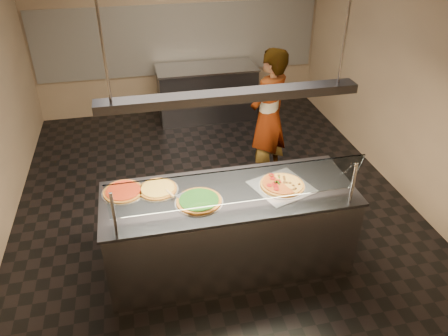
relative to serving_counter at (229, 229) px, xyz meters
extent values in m
cube|color=black|center=(0.06, 1.18, -0.48)|extent=(5.00, 6.00, 0.02)
cube|color=tan|center=(0.06, 4.19, 1.03)|extent=(5.00, 0.02, 3.00)
cube|color=tan|center=(0.06, -1.83, 1.03)|extent=(5.00, 0.02, 3.00)
cube|color=tan|center=(2.57, 1.18, 1.03)|extent=(0.02, 6.00, 3.00)
cube|color=silver|center=(0.06, 4.16, 0.83)|extent=(4.90, 0.02, 1.20)
cube|color=#B7B7BC|center=(0.00, 0.00, -0.02)|extent=(2.48, 0.90, 0.90)
cube|color=#3A3A40|center=(0.00, 0.00, 0.45)|extent=(2.52, 0.94, 0.03)
cylinder|color=#B7B7BC|center=(-1.09, -0.40, 0.68)|extent=(0.03, 0.03, 0.44)
cylinder|color=#B7B7BC|center=(1.09, -0.40, 0.68)|extent=(0.03, 0.03, 0.44)
cube|color=white|center=(0.00, -0.34, 0.76)|extent=(2.28, 0.18, 0.47)
cube|color=silver|center=(0.54, -0.01, 0.47)|extent=(0.67, 0.67, 0.01)
cylinder|color=silver|center=(0.54, -0.01, 0.47)|extent=(0.47, 0.47, 0.01)
cylinder|color=maroon|center=(0.48, 0.14, 0.52)|extent=(0.06, 0.06, 0.01)
cylinder|color=maroon|center=(0.47, 0.08, 0.52)|extent=(0.06, 0.06, 0.01)
cylinder|color=maroon|center=(0.51, 0.02, 0.52)|extent=(0.06, 0.06, 0.01)
cylinder|color=maroon|center=(0.48, 0.01, 0.52)|extent=(0.06, 0.06, 0.01)
cylinder|color=maroon|center=(0.46, -0.01, 0.52)|extent=(0.06, 0.06, 0.01)
cylinder|color=maroon|center=(0.40, -0.03, 0.52)|extent=(0.06, 0.06, 0.01)
cylinder|color=maroon|center=(0.45, -0.05, 0.52)|extent=(0.06, 0.06, 0.01)
cylinder|color=maroon|center=(0.45, -0.11, 0.52)|extent=(0.06, 0.06, 0.01)
cube|color=#19590F|center=(0.54, 0.08, 0.52)|extent=(0.02, 0.02, 0.01)
cube|color=#19590F|center=(0.47, 0.13, 0.52)|extent=(0.02, 0.02, 0.01)
cube|color=#19590F|center=(0.50, 0.01, 0.52)|extent=(0.02, 0.01, 0.01)
cube|color=#19590F|center=(0.47, 0.01, 0.52)|extent=(0.02, 0.02, 0.01)
cube|color=#19590F|center=(0.50, -0.02, 0.52)|extent=(0.02, 0.02, 0.01)
cube|color=#19590F|center=(0.50, -0.03, 0.52)|extent=(0.02, 0.02, 0.01)
sphere|color=#513014|center=(0.59, -0.13, 0.50)|extent=(0.03, 0.03, 0.03)
sphere|color=#513014|center=(0.62, -0.13, 0.50)|extent=(0.03, 0.03, 0.03)
sphere|color=#513014|center=(0.64, -0.12, 0.50)|extent=(0.03, 0.03, 0.03)
sphere|color=#513014|center=(0.64, -0.06, 0.50)|extent=(0.03, 0.03, 0.03)
sphere|color=#513014|center=(0.70, -0.05, 0.50)|extent=(0.03, 0.03, 0.03)
sphere|color=#513014|center=(0.62, -0.01, 0.50)|extent=(0.03, 0.03, 0.03)
sphere|color=#513014|center=(0.59, 0.00, 0.50)|extent=(0.03, 0.03, 0.03)
sphere|color=#513014|center=(0.57, 0.01, 0.50)|extent=(0.03, 0.03, 0.03)
sphere|color=#513014|center=(0.58, 0.03, 0.50)|extent=(0.03, 0.03, 0.03)
sphere|color=#513014|center=(0.59, 0.07, 0.50)|extent=(0.03, 0.03, 0.03)
sphere|color=#513014|center=(0.60, 0.11, 0.50)|extent=(0.03, 0.03, 0.03)
sphere|color=#513014|center=(0.55, 0.14, 0.50)|extent=(0.03, 0.03, 0.03)
cylinder|color=silver|center=(-0.32, -0.09, 0.47)|extent=(0.47, 0.47, 0.01)
cylinder|color=brown|center=(-0.32, -0.09, 0.48)|extent=(0.44, 0.44, 0.02)
cylinder|color=black|center=(-0.32, -0.09, 0.49)|extent=(0.38, 0.38, 0.01)
cylinder|color=silver|center=(-0.68, 0.20, 0.47)|extent=(0.41, 0.41, 0.01)
cylinder|color=brown|center=(-0.68, 0.20, 0.48)|extent=(0.38, 0.38, 0.02)
cylinder|color=gold|center=(-0.68, 0.20, 0.49)|extent=(0.33, 0.33, 0.01)
cylinder|color=silver|center=(-1.02, 0.23, 0.47)|extent=(0.42, 0.42, 0.01)
cylinder|color=brown|center=(-1.02, 0.23, 0.48)|extent=(0.39, 0.39, 0.02)
cylinder|color=maroon|center=(-1.02, 0.23, 0.49)|extent=(0.34, 0.34, 0.01)
cube|color=#B7B7BC|center=(-0.45, 0.01, 0.49)|extent=(0.16, 0.15, 0.00)
cylinder|color=tan|center=(-0.58, 0.08, 0.49)|extent=(0.08, 0.14, 0.02)
cube|color=#3A3A40|center=(0.46, 3.73, -0.02)|extent=(1.69, 0.70, 0.90)
cube|color=#B7B7BC|center=(0.46, 3.73, 0.45)|extent=(1.73, 0.74, 0.03)
imported|color=#32313C|center=(0.90, 1.58, 0.46)|extent=(0.81, 0.76, 1.86)
cube|color=#3A3A40|center=(0.00, 0.00, 1.48)|extent=(2.30, 0.18, 0.08)
cylinder|color=#B7B7BC|center=(-1.00, 0.00, 2.03)|extent=(0.02, 0.02, 1.01)
cylinder|color=#B7B7BC|center=(1.00, 0.00, 2.03)|extent=(0.02, 0.02, 1.01)
camera|label=1|loc=(-0.81, -3.43, 2.95)|focal=35.00mm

